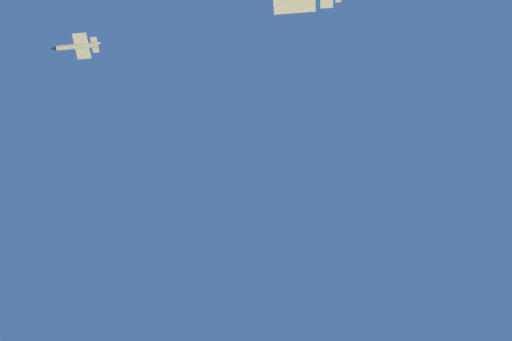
# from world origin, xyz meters

# --- Properties ---
(chase_jet_left_wing) EXTENTS (14.65, 10.06, 4.00)m
(chase_jet_left_wing) POSITION_xyz_m (72.14, 40.21, 168.48)
(chase_jet_left_wing) COLOR silver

